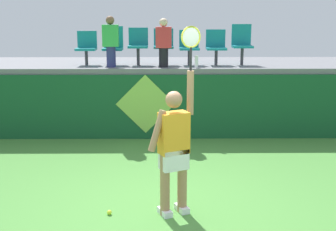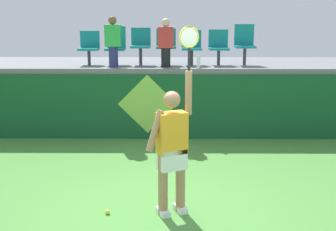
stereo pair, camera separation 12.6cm
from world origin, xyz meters
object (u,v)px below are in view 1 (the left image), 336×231
Objects in this scene: stadium_chair_0 at (87,46)px; stadium_chair_3 at (164,44)px; tennis_ball at (109,212)px; water_bottle at (196,62)px; tennis_player at (174,146)px; spectator_0 at (164,42)px; stadium_chair_6 at (242,42)px; stadium_chair_5 at (216,45)px; spectator_1 at (111,41)px; stadium_chair_2 at (138,44)px; stadium_chair_4 at (189,46)px; stadium_chair_1 at (113,45)px.

stadium_chair_3 is at bearing 0.01° from stadium_chair_0.
tennis_ball is 0.24× the size of water_bottle.
spectator_0 reaches higher than tennis_player.
stadium_chair_5 is at bearing -179.32° from stadium_chair_6.
spectator_1 is (-2.91, -0.43, 0.06)m from stadium_chair_6.
spectator_1 is at bearing -159.80° from stadium_chair_3.
water_bottle is at bearing -150.41° from stadium_chair_6.
spectator_0 is at bearing 79.75° from tennis_ball.
stadium_chair_2 is at bearing 154.96° from water_bottle.
spectator_1 reaches higher than water_bottle.
stadium_chair_5 is (2.92, 0.00, 0.02)m from stadium_chair_0.
spectator_0 is at bearing -143.53° from stadium_chair_4.
spectator_0 is at bearing -160.12° from stadium_chair_5.
water_bottle is (0.57, 3.88, 0.70)m from tennis_player.
stadium_chair_0 is at bearing -179.95° from stadium_chair_2.
stadium_chair_2 is 1.07× the size of stadium_chair_4.
tennis_player is 2.41× the size of spectator_0.
stadium_chair_2 is at bearing 87.85° from tennis_ball.
water_bottle is 0.83m from spectator_0.
stadium_chair_3 is (-0.70, 0.59, 0.33)m from water_bottle.
tennis_ball is 5.55m from stadium_chair_6.
tennis_ball is (-0.88, -0.05, -0.92)m from tennis_player.
tennis_player is 38.08× the size of tennis_ball.
tennis_player is at bearing -72.54° from spectator_1.
water_bottle is at bearing -13.52° from spectator_0.
tennis_player is 4.40m from spectator_1.
spectator_0 reaches higher than stadium_chair_5.
stadium_chair_4 is 0.99× the size of stadium_chair_5.
stadium_chair_6 is at bearing 0.15° from stadium_chair_0.
spectator_0 is at bearing -166.18° from stadium_chair_6.
tennis_player is 3.33× the size of stadium_chair_0.
stadium_chair_6 is 2.94m from spectator_1.
stadium_chair_6 is (0.58, 0.01, 0.07)m from stadium_chair_5.
stadium_chair_5 is at bearing -0.22° from stadium_chair_1.
stadium_chair_0 is 0.74m from spectator_1.
water_bottle is 0.35× the size of stadium_chair_4.
stadium_chair_0 is at bearing -179.97° from stadium_chair_4.
tennis_player is 1.27m from tennis_ball.
stadium_chair_1 is at bearing 179.66° from stadium_chair_4.
tennis_player is 2.92× the size of stadium_chair_1.
stadium_chair_1 reaches higher than stadium_chair_0.
tennis_player reaches higher than water_bottle.
stadium_chair_1 is 2.91m from stadium_chair_6.
water_bottle is 0.36× the size of stadium_chair_0.
stadium_chair_6 is 1.82m from spectator_0.
stadium_chair_6 is (2.51, 4.53, 1.99)m from tennis_ball.
stadium_chair_4 is 1.19m from stadium_chair_6.
stadium_chair_2 is (-1.27, 0.60, 0.34)m from water_bottle.
tennis_ball is 5.09m from stadium_chair_4.
stadium_chair_3 is 0.58m from stadium_chair_4.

